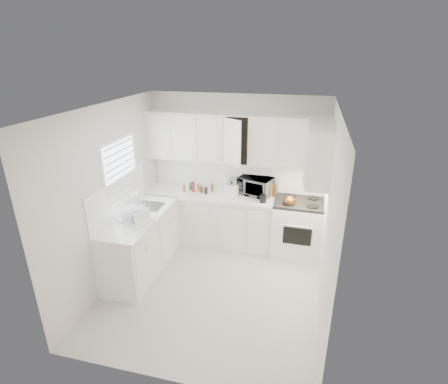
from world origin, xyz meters
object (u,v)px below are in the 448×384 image
(stove, at_px, (299,221))
(dish_rack, at_px, (135,214))
(utensil_crock, at_px, (263,193))
(rice_cooker, at_px, (232,188))
(tea_kettle, at_px, (289,200))
(microwave, at_px, (256,184))

(stove, bearing_deg, dish_rack, -150.51)
(stove, distance_m, utensil_crock, 0.78)
(stove, height_order, utensil_crock, utensil_crock)
(stove, distance_m, rice_cooker, 1.24)
(tea_kettle, bearing_deg, dish_rack, -130.45)
(rice_cooker, relative_size, dish_rack, 0.54)
(rice_cooker, distance_m, dish_rack, 1.73)
(dish_rack, bearing_deg, microwave, 62.79)
(tea_kettle, height_order, rice_cooker, rice_cooker)
(rice_cooker, bearing_deg, tea_kettle, -32.32)
(microwave, xyz_separation_m, dish_rack, (-1.51, -1.44, -0.06))
(microwave, relative_size, utensil_crock, 1.66)
(stove, xyz_separation_m, utensil_crock, (-0.60, -0.12, 0.49))
(utensil_crock, distance_m, dish_rack, 2.02)
(tea_kettle, relative_size, rice_cooker, 1.01)
(rice_cooker, bearing_deg, stove, -22.53)
(tea_kettle, relative_size, dish_rack, 0.55)
(stove, relative_size, dish_rack, 2.87)
(microwave, bearing_deg, stove, 3.07)
(stove, relative_size, utensil_crock, 3.82)
(tea_kettle, relative_size, microwave, 0.44)
(tea_kettle, distance_m, dish_rack, 2.36)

